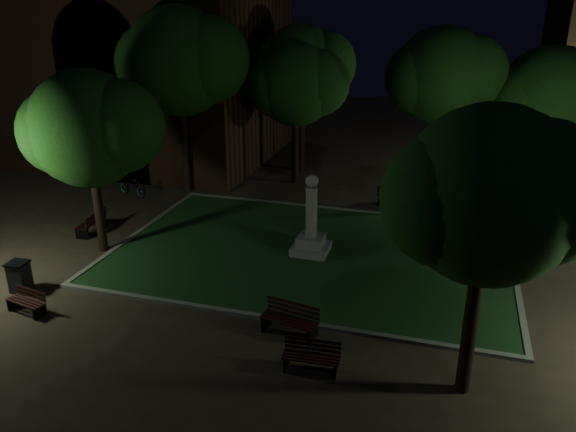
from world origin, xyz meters
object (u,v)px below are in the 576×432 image
Objects in this scene: bench_near_left at (290,320)px; bicycle at (132,186)px; bench_near_right at (311,357)px; monument at (311,232)px; bench_right_side at (531,248)px; bench_left_side at (92,223)px; bench_far_side at (396,199)px; bench_west_near at (27,302)px; trash_bin at (20,277)px.

bicycle is at bearing 149.49° from bench_near_left.
monument is at bearing 100.46° from bench_near_right.
bench_near_right is (1.85, -7.18, -0.56)m from monument.
bench_right_side is at bearing 51.48° from bench_near_right.
bench_right_side is (17.85, 2.76, -0.06)m from bench_left_side.
bench_left_side is 0.90× the size of bench_far_side.
monument reaches higher than bench_near_right.
monument is at bearing 86.98° from bench_far_side.
bench_near_right is at bearing 148.12° from bench_right_side.
bench_far_side is at bearing 91.86° from bench_near_left.
bench_far_side reaches higher than bicycle.
bench_west_near is at bearing -161.20° from bench_near_left.
monument is 11.35m from bicycle.
trash_bin is at bearing -146.86° from monument.
bench_near_left is at bearing 120.24° from bench_near_right.
trash_bin is at bearing 66.25° from bench_far_side.
bench_near_right reaches higher than bench_west_near.
monument is 6.71m from bench_far_side.
bench_left_side is at bearing 118.34° from bench_west_near.
monument is 1.66× the size of bench_far_side.
bench_near_right is at bearing 54.98° from bench_left_side.
bench_left_side is 18.06m from bench_right_side.
bench_near_left is 1.06× the size of bench_left_side.
monument is at bearing 88.46° from bench_left_side.
bench_right_side is at bearing 93.84° from bench_left_side.
trash_bin is 10.17m from bicycle.
trash_bin reaches higher than bench_west_near.
bench_near_right is at bearing -115.48° from bicycle.
bench_right_side reaches higher than bench_west_near.
bench_near_right is 10.77m from trash_bin.
bench_far_side is (-5.66, 3.97, 0.09)m from bench_right_side.
bench_near_left is 1.16× the size of bench_near_right.
bench_right_side is 1.37× the size of trash_bin.
bench_near_right is at bearing -75.53° from monument.
bicycle is at bearing 115.84° from bench_west_near.
bench_far_side is at bearing -64.49° from bicycle.
monument is 1.74× the size of bench_near_left.
bench_far_side reaches higher than bench_near_right.
bench_far_side is 1.75× the size of trash_bin.
bench_left_side is (-9.56, -0.57, -0.52)m from monument.
trash_bin reaches higher than bicycle.
bench_near_right is 1.44× the size of trash_bin.
bench_far_side is (12.19, 6.72, 0.03)m from bench_left_side.
bench_left_side is 1.58× the size of trash_bin.
bicycle reaches higher than bench_left_side.
bicycle is (-0.95, 4.83, 0.05)m from bench_left_side.
bench_near_left reaches higher than bench_right_side.
bench_near_left is 11.93m from bench_far_side.
bench_left_side is at bearing 145.91° from bench_near_right.
bench_far_side is at bearing 66.85° from monument.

